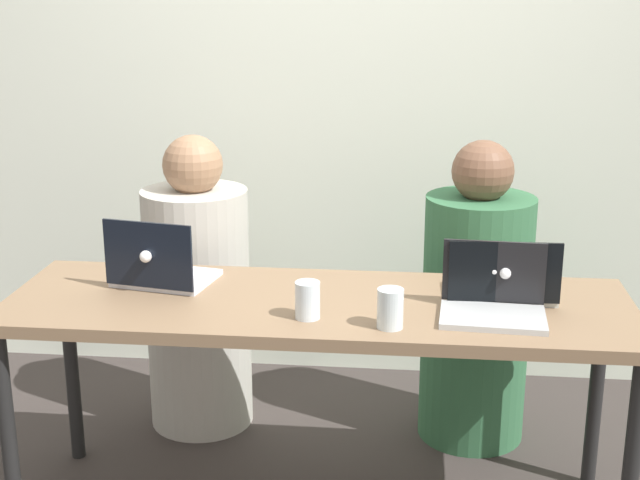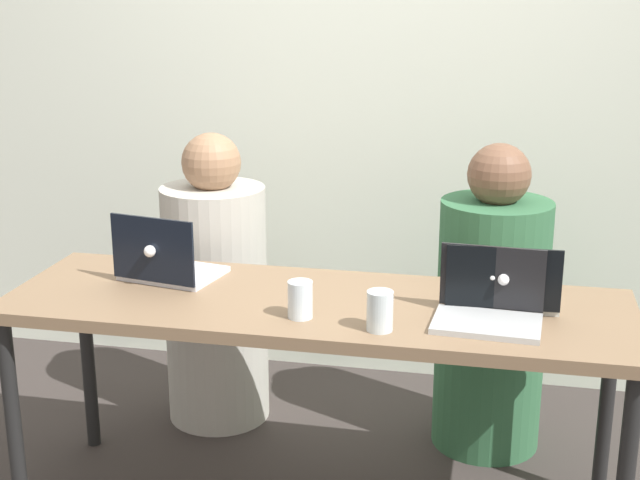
{
  "view_description": "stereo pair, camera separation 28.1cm",
  "coord_description": "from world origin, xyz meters",
  "px_view_note": "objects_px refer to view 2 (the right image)",
  "views": [
    {
      "loc": [
        0.28,
        -2.62,
        1.73
      ],
      "look_at": [
        0.0,
        0.06,
        0.94
      ],
      "focal_mm": 50.0,
      "sensor_mm": 36.0,
      "label": 1
    },
    {
      "loc": [
        0.56,
        -2.57,
        1.73
      ],
      "look_at": [
        0.0,
        0.06,
        0.94
      ],
      "focal_mm": 50.0,
      "sensor_mm": 36.0,
      "label": 2
    }
  ],
  "objects_px": {
    "laptop_front_right": "(489,307)",
    "water_glass_center": "(300,302)",
    "person_on_left": "(216,295)",
    "water_glass_right": "(380,313)",
    "laptop_back_right": "(502,292)",
    "laptop_back_left": "(167,265)",
    "person_on_right": "(491,316)"
  },
  "relations": [
    {
      "from": "laptop_front_right",
      "to": "water_glass_center",
      "type": "xyz_separation_m",
      "value": [
        -0.55,
        -0.08,
        0.0
      ]
    },
    {
      "from": "person_on_left",
      "to": "laptop_front_right",
      "type": "distance_m",
      "value": 1.3
    },
    {
      "from": "laptop_front_right",
      "to": "water_glass_right",
      "type": "xyz_separation_m",
      "value": [
        -0.3,
        -0.13,
        0.0
      ]
    },
    {
      "from": "laptop_front_right",
      "to": "water_glass_center",
      "type": "bearing_deg",
      "value": -168.31
    },
    {
      "from": "laptop_back_right",
      "to": "person_on_left",
      "type": "bearing_deg",
      "value": -26.79
    },
    {
      "from": "laptop_back_right",
      "to": "water_glass_right",
      "type": "relative_size",
      "value": 2.93
    },
    {
      "from": "laptop_back_right",
      "to": "water_glass_center",
      "type": "relative_size",
      "value": 3.06
    },
    {
      "from": "laptop_back_left",
      "to": "water_glass_right",
      "type": "bearing_deg",
      "value": 169.67
    },
    {
      "from": "laptop_back_right",
      "to": "laptop_back_left",
      "type": "height_order",
      "value": "laptop_back_left"
    },
    {
      "from": "person_on_left",
      "to": "laptop_back_left",
      "type": "xyz_separation_m",
      "value": [
        0.01,
        -0.51,
        0.29
      ]
    },
    {
      "from": "laptop_back_left",
      "to": "laptop_front_right",
      "type": "xyz_separation_m",
      "value": [
        1.07,
        -0.17,
        -0.0
      ]
    },
    {
      "from": "water_glass_right",
      "to": "water_glass_center",
      "type": "relative_size",
      "value": 1.04
    },
    {
      "from": "laptop_back_right",
      "to": "laptop_back_left",
      "type": "distance_m",
      "value": 1.1
    },
    {
      "from": "person_on_left",
      "to": "water_glass_center",
      "type": "xyz_separation_m",
      "value": [
        0.52,
        -0.76,
        0.29
      ]
    },
    {
      "from": "water_glass_right",
      "to": "water_glass_center",
      "type": "distance_m",
      "value": 0.25
    },
    {
      "from": "person_on_left",
      "to": "water_glass_right",
      "type": "relative_size",
      "value": 9.94
    },
    {
      "from": "laptop_front_right",
      "to": "water_glass_center",
      "type": "height_order",
      "value": "laptop_front_right"
    },
    {
      "from": "laptop_back_left",
      "to": "water_glass_right",
      "type": "distance_m",
      "value": 0.82
    },
    {
      "from": "person_on_right",
      "to": "laptop_back_right",
      "type": "bearing_deg",
      "value": 86.74
    },
    {
      "from": "person_on_right",
      "to": "water_glass_center",
      "type": "height_order",
      "value": "person_on_right"
    },
    {
      "from": "person_on_left",
      "to": "water_glass_center",
      "type": "distance_m",
      "value": 0.96
    },
    {
      "from": "person_on_left",
      "to": "person_on_right",
      "type": "bearing_deg",
      "value": -172.8
    },
    {
      "from": "person_on_right",
      "to": "laptop_back_right",
      "type": "relative_size",
      "value": 3.39
    },
    {
      "from": "person_on_right",
      "to": "laptop_front_right",
      "type": "relative_size",
      "value": 3.63
    },
    {
      "from": "laptop_back_right",
      "to": "laptop_front_right",
      "type": "bearing_deg",
      "value": 74.89
    },
    {
      "from": "laptop_back_right",
      "to": "water_glass_right",
      "type": "distance_m",
      "value": 0.44
    },
    {
      "from": "person_on_right",
      "to": "laptop_back_right",
      "type": "height_order",
      "value": "person_on_right"
    },
    {
      "from": "person_on_left",
      "to": "water_glass_center",
      "type": "height_order",
      "value": "person_on_left"
    },
    {
      "from": "laptop_back_right",
      "to": "person_on_right",
      "type": "bearing_deg",
      "value": -87.67
    },
    {
      "from": "laptop_back_left",
      "to": "water_glass_right",
      "type": "relative_size",
      "value": 2.95
    },
    {
      "from": "laptop_back_left",
      "to": "person_on_right",
      "type": "bearing_deg",
      "value": -143.69
    },
    {
      "from": "person_on_left",
      "to": "person_on_right",
      "type": "distance_m",
      "value": 1.08
    }
  ]
}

